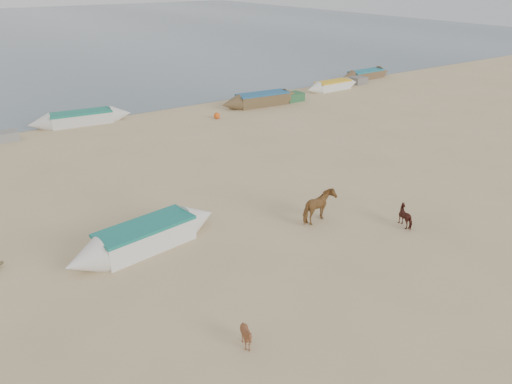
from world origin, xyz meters
TOP-DOWN VIEW (x-y plane):
  - ground at (0.00, 0.00)m, footprint 140.00×140.00m
  - cow_adult at (1.69, 1.93)m, footprint 1.72×1.07m
  - calf_front at (-4.86, -2.71)m, footprint 0.95×0.92m
  - calf_right at (4.44, -0.34)m, footprint 0.84×0.94m
  - near_canoe at (-5.00, 3.92)m, footprint 6.33×2.26m
  - waterline_canoes at (1.19, 20.65)m, footprint 54.92×4.68m
  - beach_clutter at (3.81, 19.71)m, footprint 45.96×3.75m

SIDE VIEW (x-z plane):
  - ground at x=0.00m, z-range 0.00..0.00m
  - beach_clutter at x=3.81m, z-range -0.02..0.62m
  - calf_front at x=-4.86m, z-range 0.00..0.80m
  - calf_right at x=4.44m, z-range 0.00..0.84m
  - waterline_canoes at x=1.19m, z-range -0.05..0.92m
  - near_canoe at x=-5.00m, z-range 0.00..0.98m
  - cow_adult at x=1.69m, z-range 0.00..1.35m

